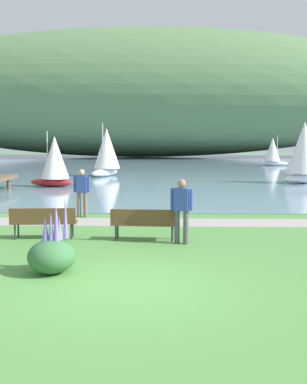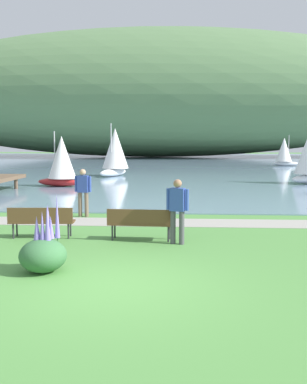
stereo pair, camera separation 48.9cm
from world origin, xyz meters
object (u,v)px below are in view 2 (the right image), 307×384
(park_bench_further_along, at_px, (41,220))
(person_on_the_grass, at_px, (177,207))
(sailboat_nearest_to_shore, at_px, (284,151))
(park_bench_near_camera, at_px, (141,222))
(sailboat_toward_hillside, at_px, (61,161))
(sailboat_far_off, at_px, (115,151))
(person_at_shoreline, at_px, (83,190))

(park_bench_further_along, distance_m, person_on_the_grass, 3.85)
(person_on_the_grass, height_order, sailboat_nearest_to_shore, sailboat_nearest_to_shore)
(park_bench_near_camera, xyz_separation_m, park_bench_further_along, (-2.79, 0.14, 0.00))
(sailboat_toward_hillside, xyz_separation_m, sailboat_far_off, (1.97, 8.01, 0.35))
(park_bench_near_camera, bearing_deg, sailboat_nearest_to_shore, 71.76)
(person_at_shoreline, bearing_deg, park_bench_near_camera, -57.00)
(sailboat_nearest_to_shore, height_order, sailboat_far_off, sailboat_far_off)
(person_on_the_grass, bearing_deg, sailboat_toward_hillside, 116.09)
(sailboat_nearest_to_shore, height_order, sailboat_toward_hillside, sailboat_nearest_to_shore)
(person_on_the_grass, bearing_deg, park_bench_near_camera, 161.38)
(park_bench_further_along, relative_size, person_at_shoreline, 1.07)
(park_bench_further_along, xyz_separation_m, person_at_shoreline, (0.39, 3.55, 0.46))
(person_at_shoreline, distance_m, person_on_the_grass, 5.27)
(sailboat_far_off, bearing_deg, park_bench_further_along, -86.87)
(sailboat_far_off, bearing_deg, person_at_shoreline, -85.03)
(park_bench_further_along, bearing_deg, sailboat_far_off, 93.13)
(park_bench_near_camera, distance_m, sailboat_nearest_to_shore, 38.76)
(park_bench_near_camera, xyz_separation_m, sailboat_far_off, (-3.98, 21.86, 1.39))
(park_bench_further_along, relative_size, sailboat_toward_hillside, 0.56)
(sailboat_far_off, bearing_deg, park_bench_near_camera, -79.68)
(park_bench_near_camera, distance_m, person_on_the_grass, 1.15)
(park_bench_near_camera, relative_size, sailboat_nearest_to_shore, 0.55)
(person_at_shoreline, distance_m, sailboat_far_off, 18.26)
(park_bench_near_camera, distance_m, sailboat_far_off, 22.27)
(park_bench_further_along, bearing_deg, person_at_shoreline, 83.70)
(sailboat_toward_hillside, distance_m, sailboat_far_off, 8.26)
(person_on_the_grass, xyz_separation_m, sailboat_far_off, (-4.98, 22.20, 0.94))
(person_at_shoreline, relative_size, sailboat_nearest_to_shore, 0.52)
(park_bench_further_along, distance_m, person_at_shoreline, 3.61)
(park_bench_further_along, relative_size, person_on_the_grass, 1.07)
(park_bench_further_along, relative_size, sailboat_nearest_to_shore, 0.55)
(person_on_the_grass, bearing_deg, sailboat_far_off, 102.64)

